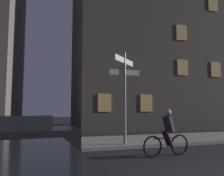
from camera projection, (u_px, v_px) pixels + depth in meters
name	position (u px, v px, depth m)	size (l,w,h in m)	color
sidewalk_kerb	(137.00, 141.00, 10.63)	(40.00, 3.22, 0.14)	gray
signpost	(125.00, 88.00, 9.38)	(1.37, 1.27, 3.89)	gray
car_far_oncoming	(6.00, 138.00, 6.29)	(4.28, 2.21, 1.43)	black
cyclist	(167.00, 134.00, 7.59)	(1.82, 0.36, 1.61)	black
building_right_block	(145.00, 19.00, 19.77)	(12.17, 6.65, 19.24)	#4C443D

